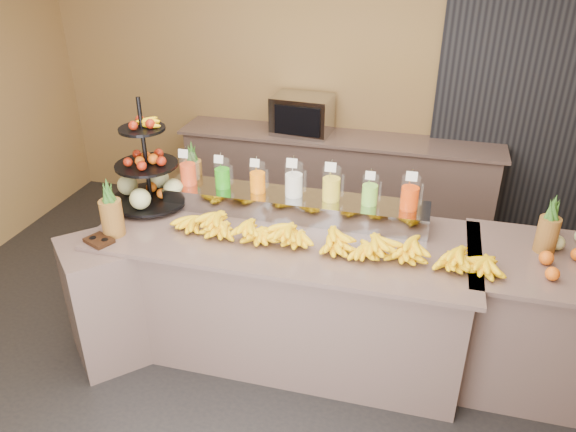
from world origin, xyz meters
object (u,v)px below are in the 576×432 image
at_px(oven_warmer, 302,115).
at_px(right_fruit_pile, 574,256).
at_px(fruit_stand, 153,179).
at_px(pitcher_tray, 294,205).
at_px(condiment_caddy, 99,241).
at_px(banana_heap, 332,235).

bearing_deg(oven_warmer, right_fruit_pile, -37.61).
bearing_deg(fruit_stand, pitcher_tray, 19.13).
height_order(condiment_caddy, oven_warmer, oven_warmer).
height_order(fruit_stand, right_fruit_pile, fruit_stand).
xyz_separation_m(fruit_stand, oven_warmer, (0.67, 1.78, -0.02)).
xyz_separation_m(fruit_stand, right_fruit_pile, (2.78, -0.11, -0.13)).
xyz_separation_m(pitcher_tray, right_fruit_pile, (1.77, -0.21, -0.00)).
bearing_deg(banana_heap, oven_warmer, 108.61).
bearing_deg(condiment_caddy, banana_heap, 12.94).
distance_m(condiment_caddy, oven_warmer, 2.49).
bearing_deg(fruit_stand, right_fruit_pile, 10.90).
height_order(fruit_stand, oven_warmer, fruit_stand).
bearing_deg(fruit_stand, condiment_caddy, -87.20).
xyz_separation_m(pitcher_tray, condiment_caddy, (-1.12, -0.69, -0.06)).
bearing_deg(right_fruit_pile, oven_warmer, 138.32).
height_order(condiment_caddy, right_fruit_pile, right_fruit_pile).
height_order(pitcher_tray, oven_warmer, oven_warmer).
xyz_separation_m(banana_heap, right_fruit_pile, (1.43, 0.14, -0.01)).
bearing_deg(fruit_stand, banana_heap, 2.61).
xyz_separation_m(banana_heap, condiment_caddy, (-1.46, -0.33, -0.07)).
bearing_deg(banana_heap, pitcher_tray, 133.61).
bearing_deg(pitcher_tray, right_fruit_pile, -6.86).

